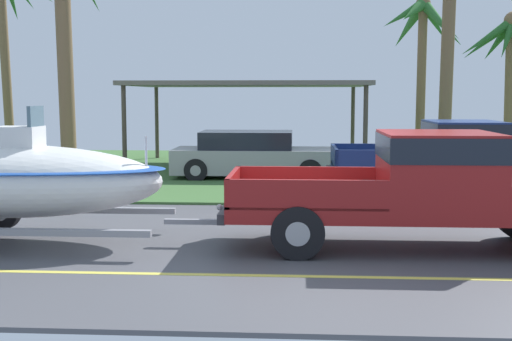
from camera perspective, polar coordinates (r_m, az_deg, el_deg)
ground at (r=19.19m, az=3.75°, el=-0.91°), size 36.00×22.00×0.11m
pickup_truck_towing at (r=10.97m, az=14.79°, el=-1.10°), size 5.93×1.97×1.84m
boat_on_trailer at (r=11.78m, az=-20.52°, el=-0.74°), size 6.44×2.31×2.24m
parked_pickup_background at (r=16.76m, az=16.90°, el=1.31°), size 5.61×2.16×1.81m
parked_sedan_far at (r=19.55m, az=-0.28°, el=1.26°), size 4.67×1.91×1.38m
carport_awning at (r=22.87m, az=-0.58°, el=7.16°), size 7.82×5.29×2.85m
palm_tree_near_right at (r=24.62m, az=20.55°, el=9.51°), size 3.31×2.89×5.20m
palm_tree_mid at (r=18.29m, az=-15.85°, el=13.55°), size 3.14×3.13×6.66m
palm_tree_far_left at (r=23.64m, az=13.82°, el=11.02°), size 2.74×3.18×5.67m
palm_tree_far_right at (r=24.29m, az=-20.57°, el=13.06°), size 3.61×3.30×6.85m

